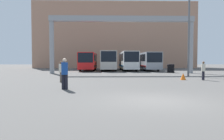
{
  "coord_description": "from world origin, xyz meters",
  "views": [
    {
      "loc": [
        -2.02,
        -8.81,
        1.62
      ],
      "look_at": [
        -1.22,
        23.58,
        0.3
      ],
      "focal_mm": 35.0,
      "sensor_mm": 36.0,
      "label": 1
    }
  ],
  "objects_px": {
    "bus_slot_1": "(108,60)",
    "lamp_post": "(189,31)",
    "bus_slot_3": "(148,60)",
    "tire_stack": "(171,68)",
    "pedestrian_near_right": "(65,73)",
    "pedestrian_mid_right": "(61,71)",
    "bus_slot_2": "(128,60)",
    "pedestrian_near_center": "(203,70)",
    "traffic_cone": "(183,76)",
    "bus_slot_0": "(88,61)"
  },
  "relations": [
    {
      "from": "bus_slot_1",
      "to": "lamp_post",
      "type": "xyz_separation_m",
      "value": [
        8.46,
        -15.11,
        2.96
      ]
    },
    {
      "from": "bus_slot_3",
      "to": "tire_stack",
      "type": "distance_m",
      "value": 7.94
    },
    {
      "from": "bus_slot_3",
      "to": "pedestrian_near_right",
      "type": "xyz_separation_m",
      "value": [
        -9.57,
        -25.42,
        -0.8
      ]
    },
    {
      "from": "bus_slot_1",
      "to": "pedestrian_near_right",
      "type": "bearing_deg",
      "value": -95.98
    },
    {
      "from": "tire_stack",
      "to": "pedestrian_mid_right",
      "type": "bearing_deg",
      "value": -132.52
    },
    {
      "from": "bus_slot_2",
      "to": "pedestrian_near_center",
      "type": "distance_m",
      "value": 20.58
    },
    {
      "from": "pedestrian_mid_right",
      "to": "traffic_cone",
      "type": "bearing_deg",
      "value": 94.26
    },
    {
      "from": "pedestrian_near_center",
      "to": "tire_stack",
      "type": "height_order",
      "value": "pedestrian_near_center"
    },
    {
      "from": "bus_slot_0",
      "to": "pedestrian_near_right",
      "type": "distance_m",
      "value": 24.94
    },
    {
      "from": "pedestrian_near_right",
      "to": "traffic_cone",
      "type": "height_order",
      "value": "pedestrian_near_right"
    },
    {
      "from": "bus_slot_3",
      "to": "lamp_post",
      "type": "distance_m",
      "value": 15.18
    },
    {
      "from": "tire_stack",
      "to": "lamp_post",
      "type": "xyz_separation_m",
      "value": [
        -0.22,
        -7.13,
        4.22
      ]
    },
    {
      "from": "bus_slot_2",
      "to": "bus_slot_3",
      "type": "xyz_separation_m",
      "value": [
        3.44,
        -0.44,
        -0.08
      ]
    },
    {
      "from": "traffic_cone",
      "to": "lamp_post",
      "type": "distance_m",
      "value": 6.73
    },
    {
      "from": "traffic_cone",
      "to": "lamp_post",
      "type": "xyz_separation_m",
      "value": [
        2.15,
        4.5,
        4.52
      ]
    },
    {
      "from": "bus_slot_3",
      "to": "tire_stack",
      "type": "height_order",
      "value": "bus_slot_3"
    },
    {
      "from": "pedestrian_near_right",
      "to": "pedestrian_near_center",
      "type": "xyz_separation_m",
      "value": [
        10.61,
        5.81,
        -0.1
      ]
    },
    {
      "from": "pedestrian_near_right",
      "to": "pedestrian_mid_right",
      "type": "height_order",
      "value": "pedestrian_near_right"
    },
    {
      "from": "bus_slot_0",
      "to": "lamp_post",
      "type": "xyz_separation_m",
      "value": [
        11.89,
        -14.27,
        3.1
      ]
    },
    {
      "from": "bus_slot_2",
      "to": "pedestrian_near_right",
      "type": "distance_m",
      "value": 26.6
    },
    {
      "from": "bus_slot_1",
      "to": "lamp_post",
      "type": "relative_size",
      "value": 1.32
    },
    {
      "from": "lamp_post",
      "to": "bus_slot_1",
      "type": "bearing_deg",
      "value": 119.23
    },
    {
      "from": "pedestrian_near_right",
      "to": "pedestrian_mid_right",
      "type": "xyz_separation_m",
      "value": [
        -1.08,
        4.2,
        -0.09
      ]
    },
    {
      "from": "bus_slot_1",
      "to": "bus_slot_3",
      "type": "relative_size",
      "value": 1.06
    },
    {
      "from": "bus_slot_2",
      "to": "traffic_cone",
      "type": "height_order",
      "value": "bus_slot_2"
    },
    {
      "from": "tire_stack",
      "to": "pedestrian_near_right",
      "type": "bearing_deg",
      "value": -122.61
    },
    {
      "from": "bus_slot_1",
      "to": "tire_stack",
      "type": "relative_size",
      "value": 9.79
    },
    {
      "from": "tire_stack",
      "to": "lamp_post",
      "type": "relative_size",
      "value": 0.13
    },
    {
      "from": "pedestrian_near_center",
      "to": "lamp_post",
      "type": "height_order",
      "value": "lamp_post"
    },
    {
      "from": "bus_slot_2",
      "to": "traffic_cone",
      "type": "distance_m",
      "value": 19.99
    },
    {
      "from": "bus_slot_2",
      "to": "lamp_post",
      "type": "height_order",
      "value": "lamp_post"
    },
    {
      "from": "bus_slot_3",
      "to": "lamp_post",
      "type": "height_order",
      "value": "lamp_post"
    },
    {
      "from": "pedestrian_near_right",
      "to": "traffic_cone",
      "type": "relative_size",
      "value": 3.01
    },
    {
      "from": "bus_slot_1",
      "to": "traffic_cone",
      "type": "bearing_deg",
      "value": -72.16
    },
    {
      "from": "pedestrian_near_right",
      "to": "traffic_cone",
      "type": "xyz_separation_m",
      "value": [
        9.01,
        6.15,
        -0.65
      ]
    },
    {
      "from": "pedestrian_mid_right",
      "to": "traffic_cone",
      "type": "relative_size",
      "value": 2.73
    },
    {
      "from": "bus_slot_0",
      "to": "bus_slot_1",
      "type": "distance_m",
      "value": 3.54
    },
    {
      "from": "pedestrian_mid_right",
      "to": "pedestrian_near_center",
      "type": "distance_m",
      "value": 11.8
    },
    {
      "from": "bus_slot_0",
      "to": "bus_slot_1",
      "type": "relative_size",
      "value": 0.86
    },
    {
      "from": "pedestrian_near_center",
      "to": "pedestrian_near_right",
      "type": "bearing_deg",
      "value": -53.32
    },
    {
      "from": "pedestrian_near_center",
      "to": "traffic_cone",
      "type": "height_order",
      "value": "pedestrian_near_center"
    },
    {
      "from": "bus_slot_0",
      "to": "pedestrian_mid_right",
      "type": "height_order",
      "value": "bus_slot_0"
    },
    {
      "from": "bus_slot_0",
      "to": "pedestrian_mid_right",
      "type": "bearing_deg",
      "value": -90.95
    },
    {
      "from": "bus_slot_0",
      "to": "bus_slot_3",
      "type": "xyz_separation_m",
      "value": [
        10.31,
        0.51,
        0.03
      ]
    },
    {
      "from": "tire_stack",
      "to": "pedestrian_near_center",
      "type": "bearing_deg",
      "value": -93.64
    },
    {
      "from": "tire_stack",
      "to": "bus_slot_1",
      "type": "bearing_deg",
      "value": 137.4
    },
    {
      "from": "pedestrian_mid_right",
      "to": "tire_stack",
      "type": "relative_size",
      "value": 1.35
    },
    {
      "from": "bus_slot_1",
      "to": "bus_slot_0",
      "type": "bearing_deg",
      "value": -166.22
    },
    {
      "from": "bus_slot_0",
      "to": "traffic_cone",
      "type": "bearing_deg",
      "value": -62.56
    },
    {
      "from": "bus_slot_2",
      "to": "tire_stack",
      "type": "bearing_deg",
      "value": -57.06
    }
  ]
}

